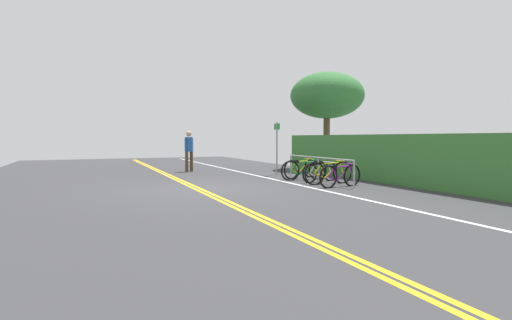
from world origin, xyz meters
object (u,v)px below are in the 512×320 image
pedestrian (189,148)px  bicycle_4 (340,176)px  sign_post_near (277,143)px  bicycle_1 (304,170)px  tree_near_left (327,96)px  bike_rack (318,163)px  bicycle_2 (320,172)px  bicycle_0 (301,169)px  bicycle_3 (329,173)px

pedestrian → bicycle_4: bearing=22.9°
sign_post_near → bicycle_1: bearing=1.9°
sign_post_near → tree_near_left: (-1.73, 3.50, 2.16)m
bicycle_1 → bike_rack: bearing=8.3°
bicycle_2 → bicycle_4: (1.40, -0.21, 0.01)m
bicycle_2 → bicycle_1: bearing=-163.7°
bike_rack → bicycle_0: bike_rack is taller
bike_rack → bicycle_2: 0.32m
bike_rack → bicycle_3: size_ratio=2.11×
bicycle_2 → pedestrian: (-5.44, -3.10, 0.70)m
bike_rack → bicycle_3: bearing=0.6°
bicycle_2 → bicycle_3: 0.64m
bike_rack → bicycle_4: 1.40m
bicycle_0 → bicycle_2: (1.29, -0.03, -0.02)m
bicycle_1 → bicycle_4: 2.10m
bicycle_1 → bicycle_2: (0.70, 0.21, -0.02)m
bicycle_1 → bicycle_2: 0.73m
bicycle_4 → bicycle_2: bearing=171.6°
bicycle_2 → bicycle_3: (0.64, -0.09, 0.04)m
bicycle_0 → sign_post_near: size_ratio=0.79×
sign_post_near → bicycle_3: bearing=3.1°
bike_rack → bicycle_1: size_ratio=2.16×
pedestrian → bicycle_3: bearing=26.3°
bicycle_2 → bicycle_4: bicycle_4 is taller
bicycle_1 → bicycle_2: size_ratio=1.09×
bicycle_3 → pedestrian: pedestrian is taller
bicycle_1 → bicycle_2: bicycle_1 is taller
bicycle_4 → sign_post_near: bearing=-179.1°
bicycle_4 → tree_near_left: 7.42m
bicycle_3 → sign_post_near: sign_post_near is taller
sign_post_near → bicycle_4: bearing=0.9°
bike_rack → bicycle_0: size_ratio=2.30×
tree_near_left → bicycle_1: bearing=-42.9°
bicycle_3 → sign_post_near: bearing=-176.9°
bicycle_0 → bicycle_3: size_ratio=0.92×
bicycle_2 → tree_near_left: (-4.40, 3.23, 3.10)m
bicycle_1 → bicycle_3: bicycle_3 is taller
bike_rack → sign_post_near: bearing=-176.3°
bicycle_1 → bicycle_3: 1.34m
bike_rack → bicycle_0: 1.36m
bicycle_0 → bike_rack: bearing=-5.5°
bicycle_0 → sign_post_near: sign_post_near is taller
bicycle_0 → tree_near_left: (-3.11, 3.20, 3.08)m
sign_post_near → tree_near_left: 4.47m
bicycle_0 → bicycle_4: bearing=-5.0°
bicycle_3 → bicycle_4: bearing=-8.6°
bicycle_2 → pedestrian: 6.30m
pedestrian → sign_post_near: (2.77, 2.83, 0.24)m
bike_rack → pedestrian: pedestrian is taller
pedestrian → bicycle_0: bearing=37.0°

